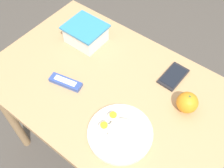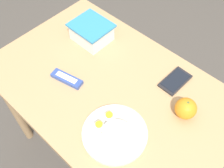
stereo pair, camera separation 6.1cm
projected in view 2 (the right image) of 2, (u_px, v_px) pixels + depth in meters
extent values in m
plane|color=#4C4742|center=(110.00, 151.00, 1.72)|extent=(10.00, 10.00, 0.00)
cube|color=tan|center=(110.00, 88.00, 1.14)|extent=(1.07, 0.70, 0.03)
cylinder|color=#A07D56|center=(14.00, 109.00, 1.50)|extent=(0.05, 0.05, 0.71)
cylinder|color=#A07D56|center=(88.00, 54.00, 1.76)|extent=(0.05, 0.05, 0.71)
cylinder|color=#A07D56|center=(215.00, 146.00, 1.37)|extent=(0.05, 0.05, 0.71)
cube|color=white|center=(92.00, 33.00, 1.26)|extent=(0.17, 0.15, 0.08)
cube|color=beige|center=(92.00, 35.00, 1.28)|extent=(0.15, 0.13, 0.06)
cube|color=#338CC6|center=(91.00, 25.00, 1.23)|extent=(0.18, 0.16, 0.01)
ellipsoid|color=gray|center=(92.00, 31.00, 1.26)|extent=(0.05, 0.05, 0.02)
sphere|color=orange|center=(186.00, 108.00, 1.01)|extent=(0.09, 0.09, 0.09)
cylinder|color=#4C662D|center=(188.00, 103.00, 0.98)|extent=(0.01, 0.01, 0.00)
cylinder|color=silver|center=(115.00, 133.00, 0.98)|extent=(0.25, 0.25, 0.02)
ellipsoid|color=white|center=(119.00, 134.00, 0.95)|extent=(0.13, 0.11, 0.04)
ellipsoid|color=white|center=(99.00, 126.00, 0.98)|extent=(0.05, 0.04, 0.03)
cylinder|color=#F4A823|center=(99.00, 124.00, 0.96)|extent=(0.03, 0.03, 0.01)
ellipsoid|color=white|center=(109.00, 117.00, 1.00)|extent=(0.05, 0.04, 0.03)
cylinder|color=#F4A823|center=(109.00, 115.00, 0.99)|extent=(0.03, 0.03, 0.01)
cube|color=#334C9E|center=(67.00, 79.00, 1.14)|extent=(0.15, 0.08, 0.02)
cube|color=white|center=(66.00, 77.00, 1.13)|extent=(0.10, 0.05, 0.00)
cube|color=#232328|center=(175.00, 81.00, 1.14)|extent=(0.08, 0.15, 0.01)
cube|color=black|center=(176.00, 80.00, 1.13)|extent=(0.07, 0.13, 0.00)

